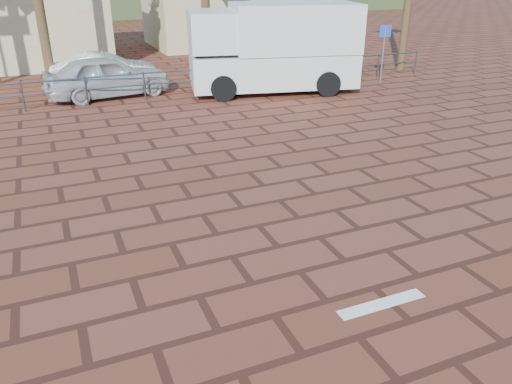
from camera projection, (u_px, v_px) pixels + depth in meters
ground at (300, 272)px, 7.94m from camera, size 120.00×120.00×0.00m
paint_stripe at (382, 304)px, 7.18m from camera, size 1.40×0.22×0.01m
guardrail at (144, 81)px, 17.70m from camera, size 24.06×0.06×1.00m
campervan at (274, 46)px, 18.58m from camera, size 6.55×3.82×3.19m
car_silver at (107, 76)px, 18.11m from camera, size 4.63×2.38×1.51m
car_white at (105, 71)px, 19.50m from camera, size 4.15×1.72×1.34m
street_sign at (384, 43)px, 20.07m from camera, size 0.44×0.19×2.26m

